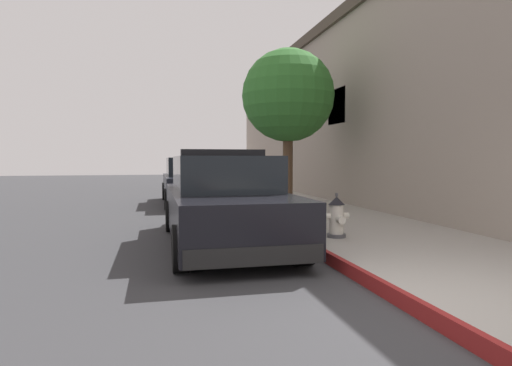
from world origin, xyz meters
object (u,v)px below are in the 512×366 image
police_cruiser (224,203)px  fire_hydrant (337,217)px  parked_car_silver_ahead (192,182)px  street_tree (288,96)px

police_cruiser → fire_hydrant: 1.97m
parked_car_silver_ahead → street_tree: street_tree is taller
police_cruiser → street_tree: bearing=59.2°
police_cruiser → street_tree: (2.46, 4.14, 2.51)m
fire_hydrant → street_tree: size_ratio=0.17×
police_cruiser → street_tree: street_tree is taller
fire_hydrant → street_tree: (0.62, 4.80, 2.74)m
fire_hydrant → street_tree: 5.56m
police_cruiser → fire_hydrant: (1.84, -0.66, -0.22)m
street_tree → fire_hydrant: bearing=-97.4°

